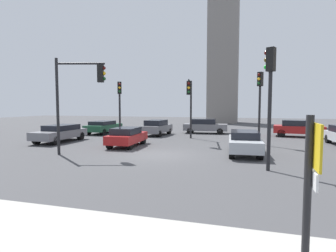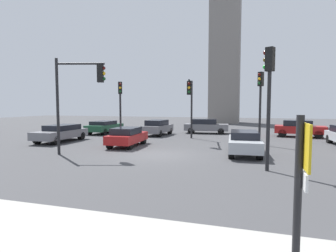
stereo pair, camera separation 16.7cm
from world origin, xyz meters
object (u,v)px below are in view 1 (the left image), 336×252
object	(u,v)px
traffic_light_4	(190,97)
car_4	(103,127)
car_7	(157,127)
traffic_light_2	(260,94)
car_2	(60,133)
traffic_light_3	(270,86)
traffic_light_1	(120,99)
car_1	(205,126)
car_3	(298,128)
direction_sign	(310,189)
car_6	(244,142)
traffic_light_0	(78,88)
car_5	(127,136)

from	to	relation	value
traffic_light_4	car_4	xyz separation A→B (m)	(-9.49, 3.17, -2.82)
car_7	traffic_light_2	bearing A→B (deg)	-109.80
car_2	traffic_light_3	bearing A→B (deg)	69.66
traffic_light_1	car_1	distance (m)	9.62
traffic_light_4	car_3	bearing A→B (deg)	113.18
direction_sign	car_2	bearing A→B (deg)	136.88
traffic_light_4	car_3	size ratio (longest dim) A/B	1.12
car_6	car_7	size ratio (longest dim) A/B	1.05
traffic_light_0	car_4	bearing A→B (deg)	97.07
car_3	direction_sign	bearing A→B (deg)	-92.34
car_4	traffic_light_3	bearing A→B (deg)	-128.39
traffic_light_2	car_5	xyz separation A→B (m)	(-8.80, -3.31, -2.92)
car_2	traffic_light_4	bearing A→B (deg)	109.68
traffic_light_2	car_1	world-z (taller)	traffic_light_2
traffic_light_3	car_1	size ratio (longest dim) A/B	1.18
car_6	car_7	distance (m)	11.62
traffic_light_0	traffic_light_4	world-z (taller)	traffic_light_0
traffic_light_3	car_3	bearing A→B (deg)	-78.14
car_5	traffic_light_2	bearing A→B (deg)	-72.12
traffic_light_2	car_5	world-z (taller)	traffic_light_2
car_1	car_7	size ratio (longest dim) A/B	1.09
traffic_light_4	direction_sign	bearing A→B (deg)	7.83
car_7	traffic_light_4	bearing A→B (deg)	-125.66
direction_sign	car_7	xyz separation A→B (m)	(-9.06, 20.85, -0.99)
traffic_light_1	car_4	size ratio (longest dim) A/B	1.05
car_2	car_5	size ratio (longest dim) A/B	1.16
traffic_light_0	car_1	world-z (taller)	traffic_light_0
traffic_light_1	traffic_light_3	distance (m)	13.78
traffic_light_4	car_3	world-z (taller)	traffic_light_4
traffic_light_2	car_7	bearing A→B (deg)	-82.90
car_1	car_4	xyz separation A→B (m)	(-9.76, -3.13, -0.06)
car_4	traffic_light_0	bearing A→B (deg)	-156.16
traffic_light_3	car_4	size ratio (longest dim) A/B	1.16
car_5	car_7	xyz separation A→B (m)	(-0.28, 7.35, 0.06)
car_1	traffic_light_2	bearing A→B (deg)	-58.87
direction_sign	car_2	distance (m)	20.55
direction_sign	traffic_light_0	size ratio (longest dim) A/B	0.47
car_6	traffic_light_2	bearing A→B (deg)	164.02
traffic_light_2	car_2	size ratio (longest dim) A/B	1.11
car_2	car_4	world-z (taller)	car_2
traffic_light_3	car_4	world-z (taller)	traffic_light_3
traffic_light_3	car_7	size ratio (longest dim) A/B	1.29
car_1	car_5	bearing A→B (deg)	-113.90
traffic_light_1	car_7	xyz separation A→B (m)	(1.90, 3.95, -2.59)
car_3	car_4	distance (m)	18.44
traffic_light_2	car_2	bearing A→B (deg)	-49.07
traffic_light_0	car_5	size ratio (longest dim) A/B	1.37
car_5	car_7	size ratio (longest dim) A/B	0.98
car_1	car_4	distance (m)	10.25
car_3	car_7	bearing A→B (deg)	-163.44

